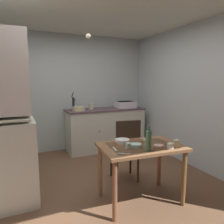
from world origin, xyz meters
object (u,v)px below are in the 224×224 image
object	(u,v)px
chair_far_side	(126,150)
glass_bottle	(148,140)
hand_pump	(73,103)
sink_basin	(125,104)
serving_bowl_wide	(159,146)
dining_table	(141,154)
mug_dark	(170,146)
mixing_bowl_counter	(79,109)

from	to	relation	value
chair_far_side	glass_bottle	world-z (taller)	glass_bottle
hand_pump	chair_far_side	xyz separation A→B (m)	(0.38, -1.69, -0.59)
sink_basin	serving_bowl_wide	bearing A→B (deg)	-108.19
chair_far_side	dining_table	bearing A→B (deg)	-98.74
serving_bowl_wide	mug_dark	bearing A→B (deg)	-42.38
mixing_bowl_counter	mug_dark	xyz separation A→B (m)	(0.46, -2.42, -0.19)
sink_basin	hand_pump	world-z (taller)	hand_pump
glass_bottle	dining_table	bearing A→B (deg)	83.38
hand_pump	glass_bottle	xyz separation A→B (m)	(0.27, -2.45, -0.22)
mixing_bowl_counter	chair_far_side	distance (m)	1.68
dining_table	mug_dark	bearing A→B (deg)	-44.88
mixing_bowl_counter	chair_far_side	bearing A→B (deg)	-79.57
dining_table	chair_far_side	bearing A→B (deg)	81.26
mug_dark	serving_bowl_wide	bearing A→B (deg)	137.62
serving_bowl_wide	glass_bottle	bearing A→B (deg)	-168.87
sink_basin	chair_far_side	xyz separation A→B (m)	(-0.85, -1.64, -0.50)
dining_table	glass_bottle	bearing A→B (deg)	-96.62
hand_pump	mixing_bowl_counter	bearing A→B (deg)	-48.08
dining_table	glass_bottle	size ratio (longest dim) A/B	3.61
hand_pump	mixing_bowl_counter	distance (m)	0.18
sink_basin	chair_far_side	size ratio (longest dim) A/B	0.44
mixing_bowl_counter	glass_bottle	size ratio (longest dim) A/B	0.88
chair_far_side	glass_bottle	xyz separation A→B (m)	(-0.11, -0.77, 0.37)
mixing_bowl_counter	serving_bowl_wide	xyz separation A→B (m)	(0.36, -2.32, -0.20)
hand_pump	glass_bottle	bearing A→B (deg)	-83.77
serving_bowl_wide	chair_far_side	bearing A→B (deg)	95.38
glass_bottle	chair_far_side	bearing A→B (deg)	81.81
chair_far_side	glass_bottle	distance (m)	0.86
mixing_bowl_counter	mug_dark	world-z (taller)	mixing_bowl_counter
chair_far_side	hand_pump	bearing A→B (deg)	102.64
hand_pump	serving_bowl_wide	size ratio (longest dim) A/B	3.26
hand_pump	sink_basin	bearing A→B (deg)	-2.11
hand_pump	mixing_bowl_counter	size ratio (longest dim) A/B	1.46
hand_pump	dining_table	bearing A→B (deg)	-82.65
mixing_bowl_counter	sink_basin	bearing A→B (deg)	2.51
hand_pump	serving_bowl_wide	xyz separation A→B (m)	(0.45, -2.42, -0.33)
chair_far_side	serving_bowl_wide	xyz separation A→B (m)	(0.07, -0.73, 0.26)
dining_table	chair_far_side	distance (m)	0.59
mug_dark	hand_pump	bearing A→B (deg)	102.34
hand_pump	serving_bowl_wide	world-z (taller)	hand_pump
sink_basin	serving_bowl_wide	world-z (taller)	sink_basin
hand_pump	glass_bottle	world-z (taller)	hand_pump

